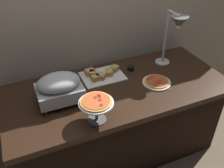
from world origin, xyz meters
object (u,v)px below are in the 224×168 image
object	(u,v)px
chafing_dish	(59,87)
pizza_plate_front	(157,82)
sandwich_platter	(102,75)
sauce_cup_near	(131,68)
heat_lamp	(176,27)
pizza_plate_center	(96,104)

from	to	relation	value
chafing_dish	pizza_plate_front	size ratio (longest dim) A/B	1.40
sandwich_platter	sauce_cup_near	size ratio (longest dim) A/B	5.92
heat_lamp	pizza_plate_front	xyz separation A→B (m)	(-0.24, -0.16, -0.40)
pizza_plate_front	pizza_plate_center	xyz separation A→B (m)	(-0.63, -0.23, 0.13)
chafing_dish	heat_lamp	xyz separation A→B (m)	(1.06, 0.08, 0.27)
pizza_plate_front	heat_lamp	bearing A→B (deg)	33.25
pizza_plate_front	pizza_plate_center	size ratio (longest dim) A/B	1.01
chafing_dish	pizza_plate_front	bearing A→B (deg)	-5.39
heat_lamp	sandwich_platter	bearing A→B (deg)	168.82
heat_lamp	sauce_cup_near	distance (m)	0.54
pizza_plate_front	sauce_cup_near	bearing A→B (deg)	110.99
chafing_dish	heat_lamp	distance (m)	1.09
pizza_plate_center	sauce_cup_near	size ratio (longest dim) A/B	3.87
sauce_cup_near	sandwich_platter	bearing A→B (deg)	179.69
chafing_dish	sandwich_platter	distance (m)	0.48
heat_lamp	pizza_plate_center	size ratio (longest dim) A/B	2.17
chafing_dish	pizza_plate_front	distance (m)	0.83
pizza_plate_front	sauce_cup_near	size ratio (longest dim) A/B	3.89
heat_lamp	sandwich_platter	size ratio (longest dim) A/B	1.42
pizza_plate_center	sauce_cup_near	distance (m)	0.74
chafing_dish	sauce_cup_near	xyz separation A→B (m)	(0.71, 0.20, -0.12)
pizza_plate_front	sauce_cup_near	distance (m)	0.30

